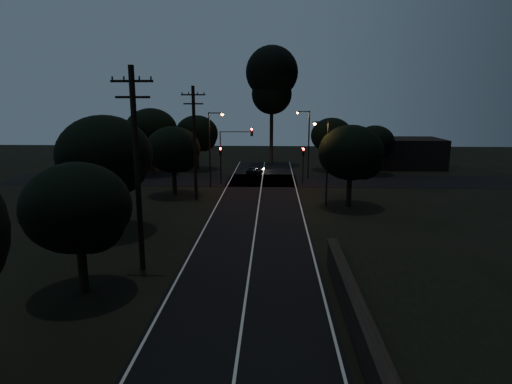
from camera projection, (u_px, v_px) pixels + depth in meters
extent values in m
cube|color=black|center=(255.00, 232.00, 30.58)|extent=(8.00, 70.00, 0.02)
cube|color=black|center=(262.00, 180.00, 50.11)|extent=(60.00, 8.00, 0.02)
cube|color=beige|center=(255.00, 232.00, 30.57)|extent=(0.12, 70.00, 0.01)
cube|color=beige|center=(203.00, 231.00, 30.72)|extent=(0.12, 70.00, 0.01)
cube|color=beige|center=(307.00, 232.00, 30.43)|extent=(0.12, 70.00, 0.01)
cylinder|color=black|center=(137.00, 172.00, 22.81)|extent=(0.30, 0.30, 11.00)
cube|color=black|center=(132.00, 81.00, 21.81)|extent=(2.20, 0.12, 0.12)
cube|color=black|center=(133.00, 97.00, 21.98)|extent=(1.80, 0.12, 0.12)
cylinder|color=black|center=(195.00, 144.00, 39.46)|extent=(0.30, 0.30, 10.50)
cube|color=black|center=(193.00, 95.00, 38.52)|extent=(2.20, 0.12, 0.12)
cube|color=black|center=(193.00, 104.00, 38.69)|extent=(1.80, 0.12, 0.12)
cylinder|color=black|center=(83.00, 269.00, 20.87)|extent=(0.44, 0.44, 2.39)
ellipsoid|color=black|center=(77.00, 207.00, 20.22)|extent=(5.06, 5.06, 4.30)
sphere|color=black|center=(92.00, 221.00, 19.79)|extent=(3.04, 3.04, 3.04)
cylinder|color=black|center=(109.00, 210.00, 30.67)|extent=(0.44, 0.44, 3.03)
ellipsoid|color=black|center=(105.00, 155.00, 29.82)|extent=(6.54, 6.54, 5.56)
sphere|color=black|center=(118.00, 166.00, 29.28)|extent=(3.93, 3.93, 3.93)
cylinder|color=black|center=(174.00, 182.00, 42.36)|extent=(0.44, 0.44, 2.50)
ellipsoid|color=black|center=(173.00, 150.00, 41.67)|extent=(5.33, 5.33, 4.53)
sphere|color=black|center=(182.00, 156.00, 41.23)|extent=(3.20, 3.20, 3.20)
cylinder|color=black|center=(197.00, 159.00, 57.99)|extent=(0.44, 0.44, 2.67)
ellipsoid|color=black|center=(197.00, 134.00, 57.25)|extent=(5.72, 5.72, 4.86)
sphere|color=black|center=(204.00, 138.00, 56.77)|extent=(3.43, 3.43, 3.43)
cylinder|color=black|center=(153.00, 162.00, 54.23)|extent=(0.44, 0.44, 3.07)
ellipsoid|color=black|center=(151.00, 130.00, 53.39)|extent=(6.47, 6.47, 5.50)
sphere|color=black|center=(159.00, 136.00, 52.85)|extent=(3.88, 3.88, 3.88)
cylinder|color=black|center=(331.00, 160.00, 57.30)|extent=(0.44, 0.44, 2.55)
ellipsoid|color=black|center=(332.00, 135.00, 56.59)|extent=(5.49, 5.49, 4.67)
sphere|color=black|center=(339.00, 140.00, 56.13)|extent=(3.30, 3.30, 3.30)
cylinder|color=black|center=(373.00, 165.00, 54.21)|extent=(0.44, 0.44, 2.27)
ellipsoid|color=black|center=(375.00, 142.00, 53.58)|extent=(4.83, 4.83, 4.11)
sphere|color=black|center=(382.00, 146.00, 53.18)|extent=(2.90, 2.90, 2.90)
cylinder|color=black|center=(349.00, 191.00, 37.80)|extent=(0.44, 0.44, 2.66)
ellipsoid|color=black|center=(351.00, 153.00, 37.07)|extent=(5.64, 5.64, 4.80)
sphere|color=black|center=(363.00, 160.00, 36.60)|extent=(3.39, 3.39, 3.39)
cylinder|color=black|center=(271.00, 133.00, 61.79)|extent=(0.50, 0.50, 9.19)
sphere|color=black|center=(272.00, 72.00, 60.00)|extent=(7.35, 7.35, 7.35)
sphere|color=black|center=(272.00, 94.00, 60.64)|extent=(5.68, 5.68, 5.68)
cube|color=black|center=(122.00, 151.00, 60.19)|extent=(10.00, 8.00, 4.40)
cube|color=black|center=(407.00, 153.00, 59.65)|extent=(9.00, 7.00, 4.00)
cylinder|color=black|center=(221.00, 169.00, 48.00)|extent=(0.12, 0.12, 3.20)
cube|color=black|center=(220.00, 151.00, 47.56)|extent=(0.28, 0.22, 0.90)
sphere|color=#FF0705|center=(220.00, 149.00, 47.37)|extent=(0.22, 0.22, 0.22)
cylinder|color=black|center=(303.00, 170.00, 47.64)|extent=(0.12, 0.12, 3.20)
cube|color=black|center=(303.00, 152.00, 47.20)|extent=(0.28, 0.22, 0.90)
sphere|color=#FF0705|center=(303.00, 149.00, 47.01)|extent=(0.22, 0.22, 0.22)
cylinder|color=black|center=(221.00, 161.00, 47.80)|extent=(0.12, 0.12, 5.00)
cube|color=black|center=(252.00, 132.00, 46.97)|extent=(0.28, 0.22, 0.90)
sphere|color=#FF0705|center=(252.00, 129.00, 46.78)|extent=(0.22, 0.22, 0.22)
cube|color=black|center=(236.00, 132.00, 47.04)|extent=(3.50, 0.08, 0.08)
cylinder|color=black|center=(210.00, 150.00, 45.57)|extent=(0.16, 0.16, 8.00)
cube|color=black|center=(216.00, 113.00, 44.71)|extent=(1.40, 0.10, 0.10)
cube|color=black|center=(222.00, 113.00, 44.70)|extent=(0.35, 0.22, 0.12)
sphere|color=orange|center=(222.00, 114.00, 44.72)|extent=(0.26, 0.26, 0.26)
cylinder|color=black|center=(309.00, 145.00, 51.00)|extent=(0.16, 0.16, 8.00)
cube|color=black|center=(304.00, 111.00, 50.20)|extent=(1.40, 0.10, 0.10)
cube|color=black|center=(298.00, 112.00, 50.24)|extent=(0.35, 0.22, 0.12)
sphere|color=orange|center=(298.00, 113.00, 50.26)|extent=(0.26, 0.26, 0.26)
cylinder|color=black|center=(327.00, 164.00, 37.36)|extent=(0.16, 0.16, 7.50)
cube|color=black|center=(322.00, 122.00, 36.61)|extent=(1.20, 0.10, 0.10)
cube|color=black|center=(315.00, 122.00, 36.65)|extent=(0.35, 0.22, 0.12)
sphere|color=orange|center=(315.00, 124.00, 36.67)|extent=(0.26, 0.26, 0.26)
imported|color=black|center=(254.00, 170.00, 53.95)|extent=(2.30, 3.30, 1.04)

